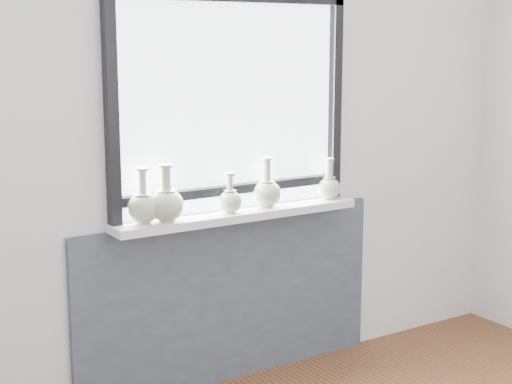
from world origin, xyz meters
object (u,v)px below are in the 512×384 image
vase_b (166,203)px  vase_e (329,186)px  vase_c (230,200)px  vase_d (267,192)px  windowsill (238,215)px  vase_a (143,206)px

vase_b → vase_e: size_ratio=1.23×
vase_c → vase_d: vase_d is taller
vase_b → windowsill: bearing=3.0°
vase_a → windowsill: bearing=-0.5°
vase_d → vase_e: 0.39m
windowsill → vase_d: (0.17, 0.00, 0.10)m
vase_a → vase_d: bearing=-0.1°
vase_c → vase_d: bearing=4.1°
vase_a → vase_b: (0.11, -0.02, 0.01)m
vase_d → vase_e: size_ratio=1.16×
vase_b → vase_e: (0.96, 0.02, -0.02)m
vase_c → vase_d: size_ratio=0.78×
vase_a → vase_c: vase_a is taller
vase_d → vase_a: bearing=179.9°
vase_c → vase_e: (0.62, 0.01, 0.00)m
vase_a → vase_d: 0.67m
windowsill → vase_c: bearing=-167.0°
windowsill → vase_e: (0.56, 0.00, 0.09)m
windowsill → vase_c: vase_c is taller
windowsill → vase_c: size_ratio=6.70×
vase_a → vase_d: vase_a is taller
vase_c → windowsill: bearing=13.0°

